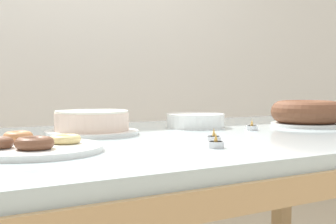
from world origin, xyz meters
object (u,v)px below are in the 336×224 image
Objects in this scene: tealight_right_edge at (214,138)px; tealight_near_front at (252,127)px; tealight_near_cakes at (118,122)px; pastry_platter at (30,146)px; plate_stack at (195,121)px; tealight_left_edge at (216,144)px; cake_chocolate_round at (92,123)px; cake_golden_bundt at (307,113)px.

tealight_near_front is at bearing 32.25° from tealight_right_edge.
tealight_right_edge is (-0.03, -0.66, 0.00)m from tealight_near_cakes.
plate_stack is at bearing 24.41° from pastry_platter.
tealight_left_edge is at bearing -142.13° from tealight_near_front.
pastry_platter is at bearing -133.32° from cake_chocolate_round.
plate_stack is at bearing 3.18° from cake_chocolate_round.
tealight_near_cakes and tealight_left_edge have the same top height.
tealight_right_edge is at bearing -147.75° from tealight_near_front.
cake_chocolate_round is 0.38m from tealight_near_cakes.
plate_stack is 0.21m from tealight_near_front.
tealight_right_edge and tealight_left_edge have the same top height.
pastry_platter is 8.31× the size of tealight_near_cakes.
cake_golden_bundt is at bearing 4.58° from tealight_near_front.
pastry_platter reaches higher than tealight_near_front.
pastry_platter reaches higher than tealight_near_cakes.
tealight_near_front is 0.48m from tealight_left_edge.
tealight_near_front is (0.10, -0.19, -0.01)m from plate_stack.
plate_stack is (0.41, 0.02, -0.01)m from cake_chocolate_round.
pastry_platter is 8.31× the size of tealight_near_front.
cake_chocolate_round is 7.27× the size of tealight_left_edge.
plate_stack is 0.33m from tealight_near_cakes.
tealight_right_edge is 1.00× the size of tealight_left_edge.
cake_chocolate_round is 1.10× the size of cake_golden_bundt.
tealight_near_cakes is at bearing 82.91° from tealight_left_edge.
tealight_left_edge is (0.14, -0.46, -0.02)m from cake_chocolate_round.
pastry_platter is at bearing -130.45° from tealight_near_cakes.
pastry_platter is at bearing 157.12° from tealight_left_edge.
tealight_right_edge is (-0.31, -0.19, 0.00)m from tealight_near_front.
cake_chocolate_round is 0.39m from pastry_platter.
tealight_near_cakes and tealight_right_edge have the same top height.
pastry_platter is (-1.07, -0.14, -0.04)m from cake_golden_bundt.
cake_chocolate_round is at bearing 170.08° from cake_golden_bundt.
cake_chocolate_round is at bearing 119.73° from tealight_right_edge.
pastry_platter reaches higher than tealight_right_edge.
tealight_near_cakes is at bearing 87.69° from tealight_right_edge.
tealight_left_edge is at bearing -97.09° from tealight_near_cakes.
cake_chocolate_round is 0.48m from tealight_left_edge.
tealight_left_edge is at bearing -124.65° from tealight_right_edge.
cake_golden_bundt is at bearing 25.33° from tealight_left_edge.
tealight_near_front is at bearing -58.83° from tealight_near_cakes.
tealight_near_front is at bearing -175.42° from cake_golden_bundt.
cake_golden_bundt is at bearing 19.97° from tealight_right_edge.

